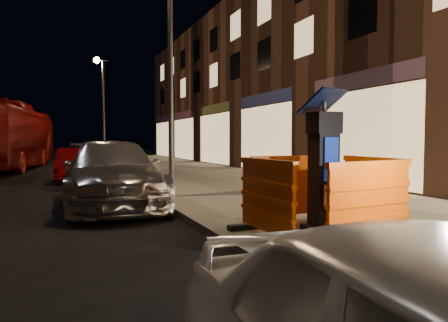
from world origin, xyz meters
name	(u,v)px	position (x,y,z in m)	size (l,w,h in m)	color
ground_plane	(203,229)	(0.00, 0.00, 0.00)	(120.00, 120.00, 0.00)	black
sidewalk	(345,212)	(3.00, 0.00, 0.07)	(6.00, 60.00, 0.15)	gray
kerb	(203,225)	(0.00, 0.00, 0.07)	(0.30, 60.00, 0.15)	slate
parking_kiosk	(324,166)	(1.33, -1.53, 1.14)	(0.63, 0.63, 1.98)	black
barrier_front	(370,205)	(1.33, -2.48, 0.70)	(1.42, 0.58, 1.11)	#EE5003
barrier_back	(289,188)	(1.33, -0.58, 0.70)	(1.42, 0.58, 1.11)	#EE5003
barrier_kerbside	(266,199)	(0.38, -1.53, 0.70)	(1.42, 0.58, 1.11)	#EE5003
barrier_bldgside	(373,192)	(2.28, -1.53, 0.70)	(1.42, 0.58, 1.11)	#EE5003
car_silver	(112,205)	(-1.13, 3.27, 0.00)	(2.09, 5.15, 1.49)	silver
car_red	(77,181)	(-1.64, 9.50, 0.00)	(1.29, 3.71, 1.22)	maroon
bus_doubledecker	(8,170)	(-4.69, 16.88, 0.00)	(2.79, 11.94, 3.33)	maroon
street_lamp_mid	(171,72)	(0.25, 3.00, 3.15)	(0.12, 0.12, 6.00)	#3F3F44
street_lamp_far	(104,112)	(0.25, 18.00, 3.15)	(0.12, 0.12, 6.00)	#3F3F44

